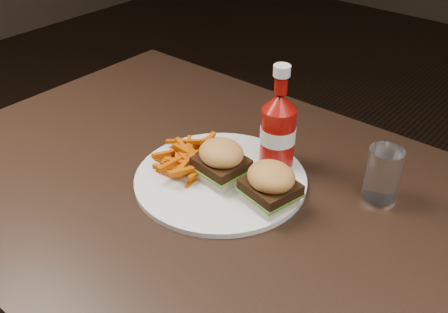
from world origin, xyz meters
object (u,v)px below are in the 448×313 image
Objects in this scene: dining_table at (221,201)px; ketchup_bottle at (277,140)px; plate at (221,179)px; tumbler at (383,173)px.

ketchup_bottle is at bearing 77.75° from dining_table.
tumbler is (0.25, 0.14, 0.05)m from plate.
dining_table is 0.16m from ketchup_bottle.
tumbler is at bearing 29.20° from plate.
tumbler is (0.23, 0.17, 0.08)m from dining_table.
dining_table is at bearing -102.25° from ketchup_bottle.
dining_table is 12.74× the size of tumbler.
ketchup_bottle is (0.03, 0.13, 0.08)m from dining_table.
tumbler reaches higher than plate.
ketchup_bottle reaches higher than tumbler.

